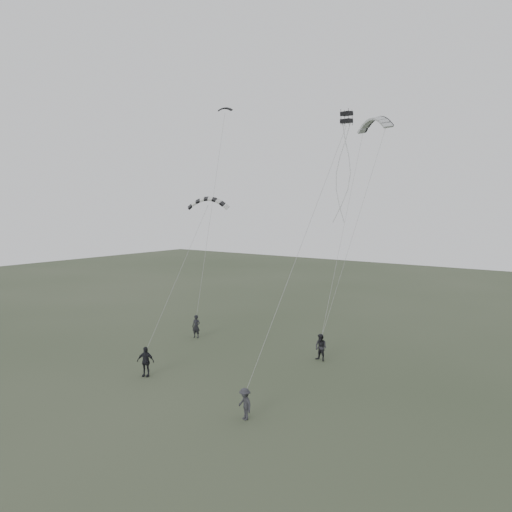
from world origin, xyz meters
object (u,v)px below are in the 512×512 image
Objects in this scene: kite_dark_small at (225,108)px; kite_box at (347,117)px; flyer_left at (196,326)px; flyer_right at (321,347)px; kite_pale_large at (374,118)px; flyer_center at (145,361)px; kite_striped at (208,199)px; flyer_far at (245,404)px.

kite_dark_small reaches higher than kite_box.
kite_dark_small is (-1.64, 5.99, 19.10)m from flyer_left.
kite_pale_large is at bearing 92.89° from flyer_right.
kite_box is (14.62, -2.22, 15.44)m from flyer_left.
flyer_left is 9.85m from flyer_center.
flyer_right is at bearing -26.92° from kite_striped.
flyer_center is 24.92m from kite_dark_small.
flyer_left is at bearing -167.72° from flyer_right.
flyer_left is at bearing 87.08° from flyer_center.
kite_dark_small reaches higher than kite_striped.
kite_box is (3.07, -2.81, 15.45)m from flyer_right.
kite_striped is (-10.22, -8.18, -6.29)m from kite_pale_large.
kite_striped is at bearing 161.50° from flyer_far.
kite_pale_large is at bearing 115.79° from flyer_far.
kite_pale_large is 10.07m from kite_box.
flyer_left is 0.99× the size of flyer_center.
flyer_left is 2.81× the size of kite_box.
flyer_left is 11.57m from flyer_right.
flyer_center is at bearing -88.68° from kite_pale_large.
kite_pale_large reaches higher than kite_striped.
kite_striped reaches higher than flyer_right.
kite_dark_small is (-5.53, 15.04, 19.09)m from flyer_center.
flyer_left is at bearing -120.42° from kite_pale_large.
kite_pale_large is at bearing 3.84° from kite_striped.
kite_striped is 4.63× the size of kite_box.
flyer_far is at bearing -72.45° from flyer_right.
flyer_right is 16.00m from kite_box.
kite_box is (10.73, 6.83, 15.43)m from flyer_center.
flyer_left is 1.00× the size of flyer_right.
kite_dark_small is (-13.19, 5.39, 19.10)m from flyer_right.
flyer_right is 1.45× the size of kite_dark_small.
flyer_center is 2.85× the size of kite_box.
flyer_right is at bearing 25.31° from flyer_center.
kite_box is at bearing -23.48° from flyer_left.
kite_dark_small is (-14.81, 16.54, 19.23)m from flyer_far.
kite_pale_large reaches higher than kite_box.
kite_dark_small is 1.93× the size of kite_box.
kite_pale_large is at bearing 16.33° from flyer_left.
kite_pale_large is (12.33, 7.47, 16.97)m from flyer_left.
flyer_center is 0.62× the size of kite_striped.
flyer_right reaches higher than flyer_far.
kite_dark_small is at bearing 157.08° from kite_box.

